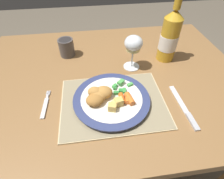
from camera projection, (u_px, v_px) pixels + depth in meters
ground_plane at (111, 153)px, 1.27m from camera, size 6.00×6.00×0.00m
dining_table at (111, 91)px, 0.82m from camera, size 1.15×0.86×0.74m
placemat at (113, 102)px, 0.64m from camera, size 0.37×0.29×0.01m
dinner_plate at (112, 99)px, 0.63m from camera, size 0.28×0.28×0.02m
breaded_croquettes at (98, 95)px, 0.61m from camera, size 0.10×0.09×0.04m
green_beans_pile at (121, 87)px, 0.65m from camera, size 0.08×0.07×0.02m
glazed_carrots at (127, 99)px, 0.61m from camera, size 0.05×0.05×0.02m
fork at (45, 106)px, 0.62m from camera, size 0.02×0.13×0.01m
table_knife at (185, 110)px, 0.61m from camera, size 0.02×0.21×0.01m
wine_glass at (133, 45)px, 0.71m from camera, size 0.08×0.08×0.15m
bottle at (170, 37)px, 0.76m from camera, size 0.08×0.08×0.29m
roast_potatoes at (116, 104)px, 0.58m from camera, size 0.06×0.05×0.03m
drinking_cup at (66, 47)px, 0.83m from camera, size 0.07×0.07×0.08m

